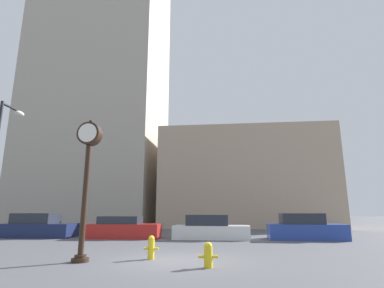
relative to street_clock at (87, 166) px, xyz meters
name	(u,v)px	position (x,y,z in m)	size (l,w,h in m)	color
ground_plane	(176,260)	(2.99, 0.67, -3.09)	(200.00, 200.00, 0.00)	#515156
building_tall_tower	(103,72)	(-10.75, 24.67, 16.21)	(15.08, 12.00, 38.61)	#ADA393
building_storefront_row	(244,181)	(6.81, 24.67, 1.89)	(17.39, 12.00, 9.97)	tan
street_clock	(87,166)	(0.00, 0.00, 0.00)	(0.80, 0.56, 4.75)	black
car_navy	(38,227)	(-7.16, 8.67, -2.48)	(4.60, 2.13, 1.47)	#19234C
car_red	(123,229)	(-1.60, 8.70, -2.54)	(4.51, 2.05, 1.30)	red
car_white	(211,229)	(3.76, 8.73, -2.51)	(4.52, 2.05, 1.39)	silver
car_blue	(305,228)	(9.20, 8.88, -2.47)	(4.31, 2.00, 1.48)	#28429E
fire_hydrant_near	(151,247)	(2.11, 0.82, -2.70)	(0.51, 0.22, 0.77)	yellow
fire_hydrant_far	(208,255)	(4.14, -0.53, -2.73)	(0.58, 0.25, 0.71)	yellow
street_lamp_left	(2,150)	(-5.58, 2.80, 1.28)	(0.36, 1.57, 6.61)	black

